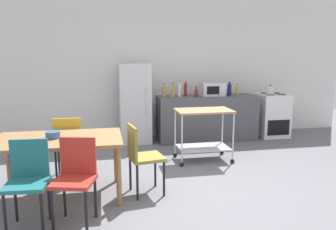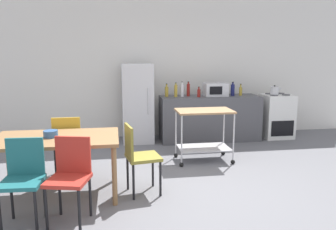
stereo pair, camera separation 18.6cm
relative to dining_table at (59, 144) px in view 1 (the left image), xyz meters
The scene contains 21 objects.
ground_plane 1.85m from the dining_table, ahead, with size 12.00×12.00×0.00m, color slate.
back_wall 3.53m from the dining_table, 60.19° to the left, with size 8.40×0.12×2.90m, color silver.
kitchen_counter 3.54m from the dining_table, 42.43° to the left, with size 2.00×0.64×0.90m, color #4C4C51.
dining_table is the anchor object (origin of this frame).
chair_teal 0.73m from the dining_table, 109.08° to the right, with size 0.42×0.42×0.89m.
chair_mustard 0.66m from the dining_table, 85.87° to the left, with size 0.40×0.40×0.89m.
chair_red 0.74m from the dining_table, 71.18° to the right, with size 0.49×0.49×0.89m.
chair_olive 1.01m from the dining_table, ahead, with size 0.46×0.46×0.89m.
stove_oven 4.72m from the dining_table, 30.63° to the left, with size 0.60×0.61×0.92m.
refrigerator 2.75m from the dining_table, 64.97° to the left, with size 0.60×0.63×1.55m.
kitchen_cart 2.40m from the dining_table, 26.53° to the left, with size 0.91×0.57×0.85m.
bottle_wine 3.03m from the dining_table, 54.73° to the left, with size 0.07×0.07×0.26m.
bottle_sesame_oil 3.08m from the dining_table, 51.30° to the left, with size 0.06×0.06×0.28m.
bottle_hot_sauce 3.18m from the dining_table, 49.67° to the left, with size 0.07×0.07×0.30m.
bottle_soda 3.31m from the dining_table, 48.49° to the left, with size 0.06×0.06×0.29m.
bottle_soy_sauce 3.30m from the dining_table, 44.21° to the left, with size 0.06×0.06×0.21m.
microwave 3.65m from the dining_table, 41.41° to the left, with size 0.46×0.35×0.26m.
bottle_sparkling_water 3.90m from the dining_table, 37.68° to the left, with size 0.08×0.08×0.28m.
bottle_olive_oil 4.05m from the dining_table, 36.39° to the left, with size 0.06×0.06×0.24m.
fruit_bowl 0.14m from the dining_table, behind, with size 0.17×0.17×0.08m, color #33598C.
kettle 4.58m from the dining_table, 30.33° to the left, with size 0.24×0.17×0.19m.
Camera 1 is at (-1.18, -3.95, 1.77)m, focal length 36.48 mm.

